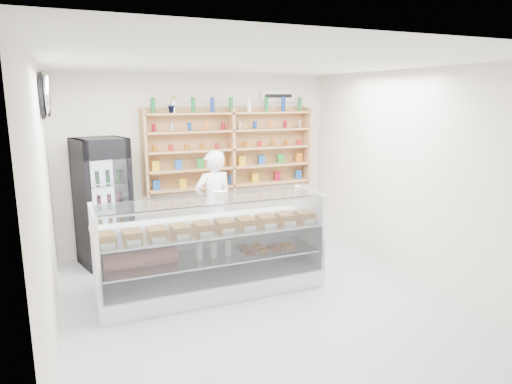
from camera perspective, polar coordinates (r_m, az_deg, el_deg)
name	(u,v)px	position (r m, az deg, el deg)	size (l,w,h in m)	color
room	(261,190)	(5.21, 0.60, 0.31)	(5.00, 5.00, 5.00)	#A5A4A9
display_counter	(212,266)	(5.86, -5.48, -9.22)	(2.81, 0.84, 1.22)	white
shop_worker	(214,205)	(6.94, -5.31, -1.61)	(0.61, 0.40, 1.67)	white
drinks_cooler	(103,202)	(6.99, -18.58, -1.20)	(0.82, 0.81, 1.87)	black
wall_shelving	(231,149)	(7.51, -3.08, 5.36)	(2.84, 0.28, 1.33)	tan
potted_plant	(172,104)	(7.19, -10.41, 10.72)	(0.14, 0.11, 0.26)	#1E6626
security_mirror	(46,96)	(5.87, -24.72, 10.88)	(0.15, 0.50, 0.50)	silver
wall_sign	(278,96)	(7.93, 2.77, 11.90)	(0.62, 0.03, 0.20)	white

